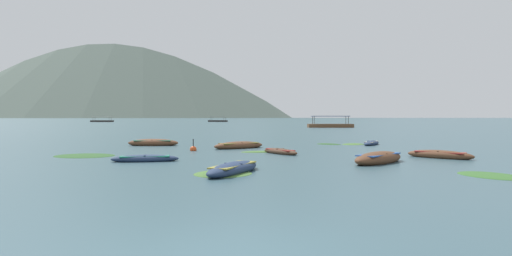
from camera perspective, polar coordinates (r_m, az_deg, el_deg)
ground_plane at (r=1506.03m, az=-3.75°, el=1.44°), size 6000.00×6000.00×0.00m
mountain_2 at (r=1409.81m, az=-15.23°, el=10.45°), size 1140.37×1140.37×444.17m
mountain_3 at (r=1597.41m, az=3.72°, el=7.72°), size 907.47×907.47×349.47m
rowboat_0 at (r=31.72m, az=-13.97°, el=-2.00°), size 3.78×1.42×0.63m
rowboat_1 at (r=20.52m, az=-15.02°, el=-4.11°), size 3.24×1.16×0.40m
rowboat_2 at (r=23.49m, az=23.97°, el=-3.40°), size 2.97×3.11×0.51m
rowboat_3 at (r=15.79m, az=-3.14°, el=-5.62°), size 2.62×3.87×0.51m
rowboat_4 at (r=28.14m, az=-2.37°, el=-2.43°), size 3.87×2.99×0.58m
rowboat_5 at (r=32.85m, az=15.60°, el=-2.02°), size 2.40×3.16×0.39m
rowboat_6 at (r=20.04m, az=16.52°, el=-4.03°), size 3.63×3.50×0.66m
rowboat_7 at (r=23.97m, az=3.34°, el=-3.26°), size 2.14×2.97×0.39m
ferry_0 at (r=188.56m, az=-20.42°, el=0.92°), size 9.51×3.81×2.54m
ferry_1 at (r=182.18m, az=-5.28°, el=0.99°), size 8.67×5.21×2.54m
ferry_2 at (r=85.44m, az=10.18°, el=0.37°), size 9.20×3.64×2.54m
mooring_buoy at (r=26.32m, az=-8.63°, el=-2.91°), size 0.42×0.42×0.87m
weed_patch_0 at (r=25.09m, az=0.74°, el=-3.33°), size 2.56×1.21×0.14m
weed_patch_2 at (r=32.63m, az=9.99°, el=-2.23°), size 2.28×2.17×0.14m
weed_patch_3 at (r=32.99m, az=13.25°, el=-2.21°), size 2.60×2.65×0.14m
weed_patch_4 at (r=17.25m, az=29.68°, el=-5.74°), size 2.61×2.99×0.14m
weed_patch_5 at (r=24.50m, az=-22.53°, el=-3.56°), size 3.99×3.60×0.14m
weed_patch_6 at (r=15.59m, az=-4.56°, el=-6.30°), size 3.09×3.11×0.14m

